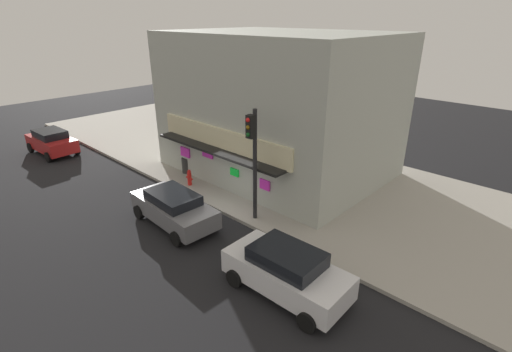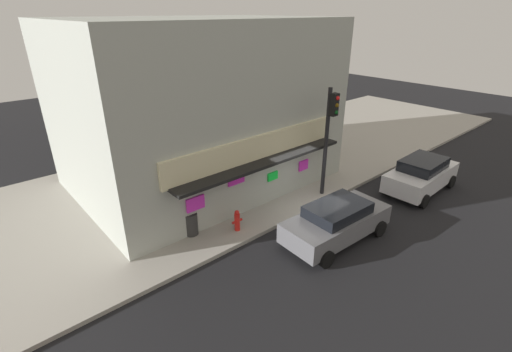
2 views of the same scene
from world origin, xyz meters
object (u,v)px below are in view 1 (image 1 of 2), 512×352
at_px(parked_car_grey, 174,208).
at_px(parked_car_red, 52,141).
at_px(traffic_light, 253,152).
at_px(pedestrian, 226,169).
at_px(potted_plant_by_doorway, 269,182).
at_px(parked_car_white, 286,271).
at_px(trash_can, 187,165).
at_px(fire_hydrant, 189,178).

relative_size(parked_car_grey, parked_car_red, 1.10).
relative_size(traffic_light, pedestrian, 2.74).
distance_m(potted_plant_by_doorway, parked_car_white, 7.29).
distance_m(traffic_light, trash_can, 7.12).
bearing_deg(pedestrian, fire_hydrant, -144.06).
distance_m(traffic_light, parked_car_white, 5.38).
bearing_deg(parked_car_white, fire_hydrant, 162.02).
bearing_deg(parked_car_red, traffic_light, 9.35).
relative_size(fire_hydrant, potted_plant_by_doorway, 0.85).
height_order(pedestrian, potted_plant_by_doorway, pedestrian).
bearing_deg(parked_car_white, potted_plant_by_doorway, 135.72).
bearing_deg(parked_car_white, parked_car_red, 179.98).
height_order(trash_can, parked_car_white, parked_car_white).
xyz_separation_m(trash_can, parked_car_red, (-9.45, -3.85, 0.23)).
height_order(traffic_light, fire_hydrant, traffic_light).
height_order(potted_plant_by_doorway, parked_car_red, parked_car_red).
relative_size(trash_can, potted_plant_by_doorway, 0.87).
relative_size(parked_car_grey, parked_car_white, 1.04).
xyz_separation_m(trash_can, parked_car_grey, (4.06, -3.74, 0.20)).
height_order(traffic_light, parked_car_white, traffic_light).
height_order(traffic_light, potted_plant_by_doorway, traffic_light).
distance_m(parked_car_white, parked_car_red, 19.91).
relative_size(trash_can, parked_car_grey, 0.20).
bearing_deg(pedestrian, traffic_light, -23.71).
distance_m(pedestrian, parked_car_red, 13.23).
bearing_deg(fire_hydrant, parked_car_red, -165.18).
relative_size(potted_plant_by_doorway, parked_car_white, 0.24).
bearing_deg(parked_car_white, pedestrian, 150.82).
height_order(trash_can, potted_plant_by_doorway, potted_plant_by_doorway).
bearing_deg(potted_plant_by_doorway, trash_can, -166.78).
relative_size(traffic_light, parked_car_white, 1.15).
height_order(traffic_light, pedestrian, traffic_light).
height_order(trash_can, pedestrian, pedestrian).
height_order(fire_hydrant, parked_car_grey, parked_car_grey).
relative_size(pedestrian, parked_car_white, 0.42).
distance_m(fire_hydrant, parked_car_red, 11.33).
bearing_deg(traffic_light, parked_car_grey, -133.71).
bearing_deg(parked_car_grey, potted_plant_by_doorway, 76.65).
xyz_separation_m(traffic_light, pedestrian, (-3.33, 1.46, -2.17)).
bearing_deg(traffic_light, fire_hydrant, 176.78).
bearing_deg(pedestrian, parked_car_grey, -76.86).
distance_m(trash_can, parked_car_red, 10.21).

